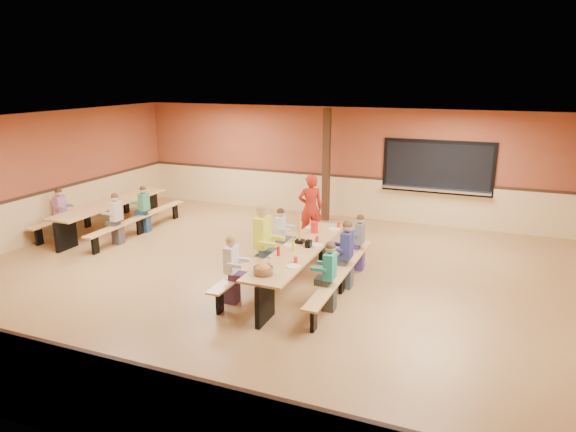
% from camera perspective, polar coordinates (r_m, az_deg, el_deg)
% --- Properties ---
extents(ground, '(12.00, 12.00, 0.00)m').
position_cam_1_polar(ground, '(10.10, -2.50, -6.89)').
color(ground, brown).
rests_on(ground, ground).
extents(room_envelope, '(12.04, 10.04, 3.02)m').
position_cam_1_polar(room_envelope, '(9.86, -2.55, -3.18)').
color(room_envelope, brown).
rests_on(room_envelope, ground).
extents(kitchen_pass_through, '(2.78, 0.28, 1.38)m').
position_cam_1_polar(kitchen_pass_through, '(13.72, 16.26, 4.99)').
color(kitchen_pass_through, black).
rests_on(kitchen_pass_through, ground).
extents(structural_post, '(0.18, 0.18, 3.00)m').
position_cam_1_polar(structural_post, '(13.73, 4.28, 5.62)').
color(structural_post, black).
rests_on(structural_post, ground).
extents(cafeteria_table_main, '(1.91, 3.70, 0.74)m').
position_cam_1_polar(cafeteria_table_main, '(9.54, 1.27, -4.86)').
color(cafeteria_table_main, '#BD854B').
rests_on(cafeteria_table_main, ground).
extents(cafeteria_table_second, '(1.91, 3.70, 0.74)m').
position_cam_1_polar(cafeteria_table_second, '(13.66, -19.00, 0.57)').
color(cafeteria_table_second, '#BD854B').
rests_on(cafeteria_table_second, ground).
extents(seated_child_white_left, '(0.37, 0.30, 1.21)m').
position_cam_1_polar(seated_child_white_left, '(8.89, -6.29, -5.98)').
color(seated_child_white_left, white).
rests_on(seated_child_white_left, ground).
extents(seated_adult_yellow, '(0.49, 0.40, 1.46)m').
position_cam_1_polar(seated_adult_yellow, '(9.92, -2.86, -2.83)').
color(seated_adult_yellow, '#E9F037').
rests_on(seated_adult_yellow, ground).
extents(seated_child_grey_left, '(0.34, 0.28, 1.15)m').
position_cam_1_polar(seated_child_grey_left, '(10.76, -0.82, -2.20)').
color(seated_child_grey_left, silver).
rests_on(seated_child_grey_left, ground).
extents(seated_child_teal_right, '(0.36, 0.29, 1.19)m').
position_cam_1_polar(seated_child_teal_right, '(8.60, 4.65, -6.77)').
color(seated_child_teal_right, '#1D8376').
rests_on(seated_child_teal_right, ground).
extents(seated_child_navy_right, '(0.40, 0.33, 1.27)m').
position_cam_1_polar(seated_child_navy_right, '(9.52, 6.53, -4.33)').
color(seated_child_navy_right, navy).
rests_on(seated_child_navy_right, ground).
extents(seated_child_char_right, '(0.34, 0.27, 1.14)m').
position_cam_1_polar(seated_child_char_right, '(10.42, 7.95, -2.97)').
color(seated_child_char_right, '#535B5E').
rests_on(seated_child_char_right, ground).
extents(seated_child_purple_sec, '(0.36, 0.29, 1.18)m').
position_cam_1_polar(seated_child_purple_sec, '(13.62, -23.91, 0.33)').
color(seated_child_purple_sec, '#9E6590').
rests_on(seated_child_purple_sec, ground).
extents(seated_child_green_sec, '(0.34, 0.28, 1.16)m').
position_cam_1_polar(seated_child_green_sec, '(13.31, -15.65, 0.71)').
color(seated_child_green_sec, '#317B51').
rests_on(seated_child_green_sec, ground).
extents(seated_child_tan_sec, '(0.36, 0.30, 1.19)m').
position_cam_1_polar(seated_child_tan_sec, '(12.54, -18.49, -0.34)').
color(seated_child_tan_sec, '#AB9B8B').
rests_on(seated_child_tan_sec, ground).
extents(standing_woman, '(0.70, 0.62, 1.60)m').
position_cam_1_polar(standing_woman, '(12.09, 2.50, 0.91)').
color(standing_woman, '#AC1F13').
rests_on(standing_woman, ground).
extents(punch_pitcher, '(0.16, 0.16, 0.22)m').
position_cam_1_polar(punch_pitcher, '(10.41, 2.95, -1.25)').
color(punch_pitcher, red).
rests_on(punch_pitcher, cafeteria_table_main).
extents(chip_bowl, '(0.32, 0.32, 0.15)m').
position_cam_1_polar(chip_bowl, '(8.28, -2.77, -5.98)').
color(chip_bowl, orange).
rests_on(chip_bowl, cafeteria_table_main).
extents(napkin_dispenser, '(0.10, 0.14, 0.13)m').
position_cam_1_polar(napkin_dispenser, '(9.54, 2.29, -3.10)').
color(napkin_dispenser, black).
rests_on(napkin_dispenser, cafeteria_table_main).
extents(condiment_mustard, '(0.06, 0.06, 0.17)m').
position_cam_1_polar(condiment_mustard, '(9.33, 0.57, -3.40)').
color(condiment_mustard, yellow).
rests_on(condiment_mustard, cafeteria_table_main).
extents(condiment_ketchup, '(0.06, 0.06, 0.17)m').
position_cam_1_polar(condiment_ketchup, '(9.08, -1.09, -3.92)').
color(condiment_ketchup, '#B2140F').
rests_on(condiment_ketchup, cafeteria_table_main).
extents(table_paddle, '(0.16, 0.16, 0.56)m').
position_cam_1_polar(table_paddle, '(9.75, 1.32, -2.23)').
color(table_paddle, black).
rests_on(table_paddle, cafeteria_table_main).
extents(place_settings, '(0.65, 3.30, 0.11)m').
position_cam_1_polar(place_settings, '(9.45, 1.28, -3.33)').
color(place_settings, beige).
rests_on(place_settings, cafeteria_table_main).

